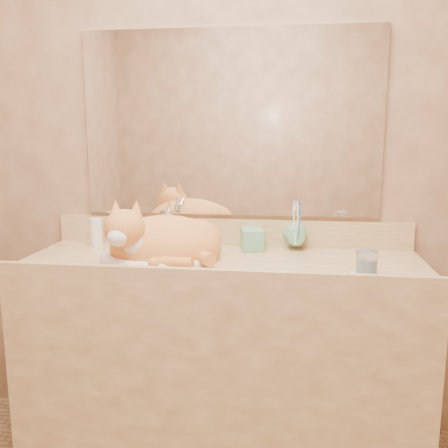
# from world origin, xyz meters

# --- Properties ---
(wall_back) EXTENTS (2.40, 0.02, 2.50)m
(wall_back) POSITION_xyz_m (0.00, 1.00, 1.25)
(wall_back) COLOR brown
(wall_back) RESTS_ON ground
(vanity_counter) EXTENTS (1.60, 0.55, 0.85)m
(vanity_counter) POSITION_xyz_m (0.00, 0.72, 0.42)
(vanity_counter) COLOR #A17548
(vanity_counter) RESTS_ON floor
(mirror) EXTENTS (1.30, 0.02, 0.80)m
(mirror) POSITION_xyz_m (0.00, 0.99, 1.39)
(mirror) COLOR white
(mirror) RESTS_ON wall_back
(sink_basin) EXTENTS (0.50, 0.43, 0.14)m
(sink_basin) POSITION_xyz_m (-0.26, 0.70, 0.92)
(sink_basin) COLOR white
(sink_basin) RESTS_ON vanity_counter
(faucet) EXTENTS (0.09, 0.14, 0.19)m
(faucet) POSITION_xyz_m (-0.26, 0.88, 0.94)
(faucet) COLOR silver
(faucet) RESTS_ON vanity_counter
(cat) EXTENTS (0.47, 0.39, 0.25)m
(cat) POSITION_xyz_m (-0.25, 0.69, 0.93)
(cat) COLOR orange
(cat) RESTS_ON sink_basin
(soap_dispenser) EXTENTS (0.11, 0.11, 0.20)m
(soap_dispenser) POSITION_xyz_m (0.12, 0.85, 0.95)
(soap_dispenser) COLOR #6CAE8C
(soap_dispenser) RESTS_ON vanity_counter
(toothbrush_cup) EXTENTS (0.13, 0.13, 0.11)m
(toothbrush_cup) POSITION_xyz_m (0.30, 0.89, 0.91)
(toothbrush_cup) COLOR #6CAE8C
(toothbrush_cup) RESTS_ON vanity_counter
(toothbrushes) EXTENTS (0.03, 0.03, 0.20)m
(toothbrushes) POSITION_xyz_m (0.30, 0.89, 0.97)
(toothbrushes) COLOR white
(toothbrushes) RESTS_ON toothbrush_cup
(saucer) EXTENTS (0.12, 0.12, 0.01)m
(saucer) POSITION_xyz_m (0.54, 0.53, 0.85)
(saucer) COLOR white
(saucer) RESTS_ON vanity_counter
(water_glass) EXTENTS (0.07, 0.07, 0.09)m
(water_glass) POSITION_xyz_m (0.54, 0.53, 0.90)
(water_glass) COLOR white
(water_glass) RESTS_ON saucer
(lotion_bottle) EXTENTS (0.05, 0.05, 0.13)m
(lotion_bottle) POSITION_xyz_m (-0.59, 0.88, 0.91)
(lotion_bottle) COLOR white
(lotion_bottle) RESTS_ON vanity_counter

